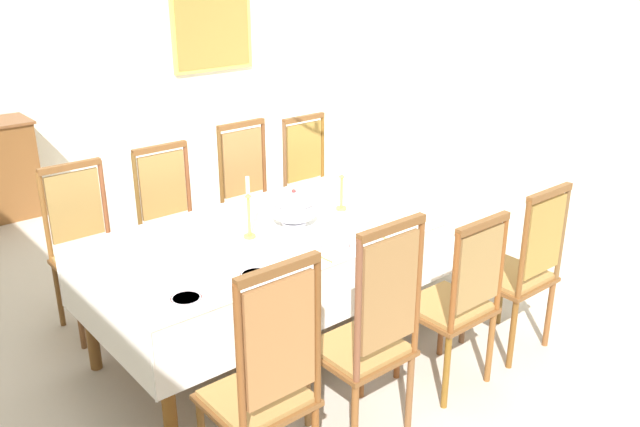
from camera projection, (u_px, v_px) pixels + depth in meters
ground at (290, 330)px, 4.48m from camera, size 6.46×7.16×0.04m
back_wall at (58, 24)px, 6.46m from camera, size 6.46×0.08×3.35m
right_wall at (589, 32)px, 5.81m from camera, size 0.08×7.16×3.35m
dining_table at (298, 234)px, 4.14m from camera, size 2.54×1.16×0.78m
tablecloth at (298, 236)px, 4.15m from camera, size 2.56×1.18×0.37m
chair_south_a at (265, 382)px, 2.91m from camera, size 0.44×0.42×1.20m
chair_north_a at (87, 246)px, 4.33m from camera, size 0.44×0.42×1.09m
chair_south_b at (370, 333)px, 3.28m from camera, size 0.44×0.42×1.21m
chair_north_b at (174, 223)px, 4.70m from camera, size 0.44×0.42×1.10m
chair_south_c at (457, 299)px, 3.70m from camera, size 0.44×0.42×1.06m
chair_north_c at (253, 199)px, 5.09m from camera, size 0.44×0.42×1.15m
chair_south_d at (521, 268)px, 4.04m from camera, size 0.44×0.42×1.09m
chair_north_d at (314, 185)px, 5.45m from camera, size 0.44×0.42×1.11m
soup_tureen at (294, 207)px, 4.06m from camera, size 0.28×0.28×0.22m
candlestick_west at (249, 213)px, 3.85m from camera, size 0.07×0.07×0.37m
candlestick_east at (342, 190)px, 4.27m from camera, size 0.07×0.07×0.34m
bowl_near_left at (364, 237)px, 3.86m from camera, size 0.15×0.15×0.04m
bowl_near_right at (335, 247)px, 3.72m from camera, size 0.17×0.17×0.04m
bowl_far_left at (256, 276)px, 3.40m from camera, size 0.17×0.17×0.03m
bowl_far_right at (186, 300)px, 3.17m from camera, size 0.16×0.16×0.03m
spoon_primary at (375, 233)px, 3.95m from camera, size 0.03×0.18×0.01m
spoon_secondary at (316, 254)px, 3.68m from camera, size 0.03×0.18×0.01m
framed_painting at (211, 10)px, 7.39m from camera, size 1.00×0.05×1.33m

